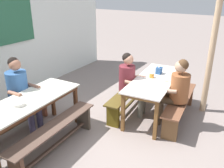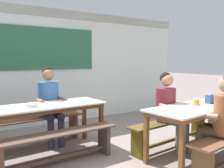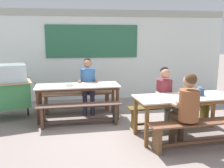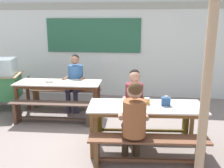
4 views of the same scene
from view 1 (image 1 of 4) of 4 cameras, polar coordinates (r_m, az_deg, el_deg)
The scene contains 14 objects.
ground_plane at distance 4.42m, azimuth -0.43°, elevation -11.70°, with size 40.00×40.00×0.00m, color gray.
dining_table_far at distance 4.11m, azimuth -19.26°, elevation -4.54°, with size 1.92×0.77×0.78m.
dining_table_near at distance 4.82m, azimuth 10.02°, elevation 0.41°, with size 1.90×0.87×0.78m.
bench_far_back at distance 4.65m, azimuth -23.06°, elevation -7.29°, with size 1.77×0.38×0.47m.
bench_far_front at distance 3.97m, azimuth -13.28°, elevation -11.45°, with size 1.78×0.38×0.47m.
bench_near_back at distance 5.12m, azimuth 4.15°, elevation -2.56°, with size 1.84×0.43×0.47m.
bench_near_front at distance 4.87m, azimuth 15.61°, elevation -4.79°, with size 1.75×0.45×0.47m.
person_center_facing at distance 4.57m, azimuth -20.80°, elevation -1.21°, with size 0.48×0.61×1.34m.
person_right_near_table at distance 4.80m, azimuth 4.29°, elevation 0.91°, with size 0.47×0.56×1.27m.
person_near_front at distance 4.51m, azimuth 14.84°, elevation -0.98°, with size 0.49×0.55×1.29m.
tissue_box at distance 5.06m, azimuth 10.99°, elevation 3.17°, with size 0.14×0.10×0.16m.
condiment_jar at distance 4.81m, azimuth 9.33°, elevation 2.05°, with size 0.09×0.09×0.10m.
soup_bowl at distance 3.92m, azimuth -21.08°, elevation -4.46°, with size 0.17×0.17×0.05m, color silver.
wooden_support_post at distance 5.11m, azimuth 22.26°, elevation 6.15°, with size 0.12×0.12×2.39m, color tan.
Camera 1 is at (-3.13, -1.91, 2.47)m, focal length 38.86 mm.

